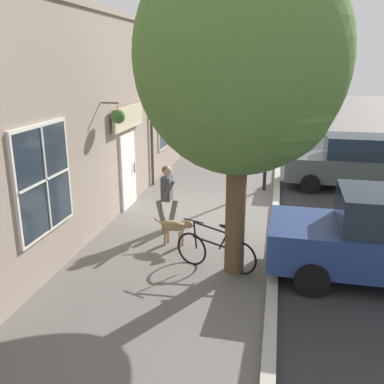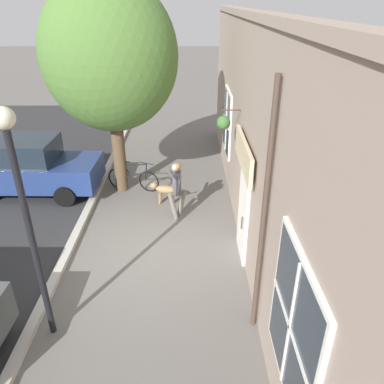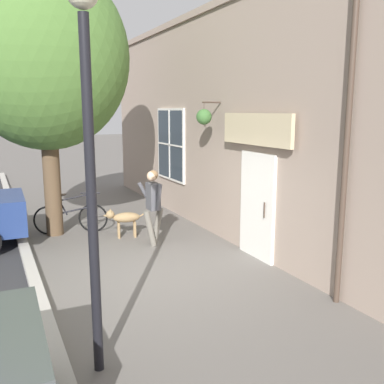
% 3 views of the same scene
% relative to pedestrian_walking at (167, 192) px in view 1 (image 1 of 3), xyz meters
% --- Properties ---
extents(ground_plane, '(90.00, 90.00, 0.00)m').
position_rel_pedestrian_walking_xyz_m(ground_plane, '(0.60, 1.45, -0.99)').
color(ground_plane, '#66605B').
extents(storefront_facade, '(0.95, 18.00, 5.25)m').
position_rel_pedestrian_walking_xyz_m(storefront_facade, '(-1.74, 1.45, 1.63)').
color(storefront_facade, gray).
rests_on(storefront_facade, ground_plane).
extents(pedestrian_walking, '(0.53, 0.55, 1.66)m').
position_rel_pedestrian_walking_xyz_m(pedestrian_walking, '(0.00, 0.00, 0.00)').
color(pedestrian_walking, '#6B665B').
rests_on(pedestrian_walking, ground_plane).
extents(dog_on_leash, '(1.01, 0.38, 0.69)m').
position_rel_pedestrian_walking_xyz_m(dog_on_leash, '(0.42, -0.83, -0.53)').
color(dog_on_leash, '#997A51').
rests_on(dog_on_leash, ground_plane).
extents(street_tree_by_curb, '(3.76, 3.39, 6.15)m').
position_rel_pedestrian_walking_xyz_m(street_tree_by_curb, '(1.92, -1.81, 2.94)').
color(street_tree_by_curb, brown).
rests_on(street_tree_by_curb, ground_plane).
extents(leaning_bicycle, '(1.68, 0.53, 1.00)m').
position_rel_pedestrian_walking_xyz_m(leaning_bicycle, '(1.45, -1.76, -0.61)').
color(leaning_bicycle, black).
rests_on(leaning_bicycle, ground_plane).
extents(parked_car_mid_block, '(4.34, 2.02, 1.75)m').
position_rel_pedestrian_walking_xyz_m(parked_car_mid_block, '(5.04, 4.73, -0.11)').
color(parked_car_mid_block, '#474C4C').
rests_on(parked_car_mid_block, ground_plane).
extents(street_lamp, '(0.32, 0.32, 4.18)m').
position_rel_pedestrian_walking_xyz_m(street_lamp, '(2.19, 4.03, 1.80)').
color(street_lamp, black).
rests_on(street_lamp, ground_plane).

